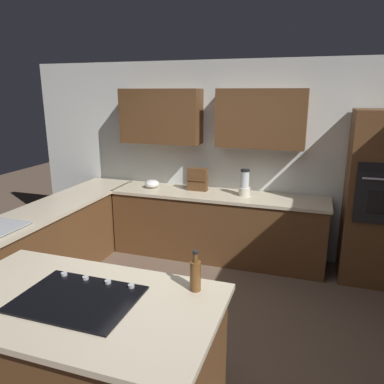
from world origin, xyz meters
The scene contains 14 objects.
ground_plane centered at (0.00, 0.00, 0.00)m, with size 14.00×14.00×0.00m, color brown.
wall_back centered at (0.07, -2.04, 1.45)m, with size 6.00×0.44×2.60m.
lower_cabinets_back centered at (0.10, -1.72, 0.43)m, with size 2.80×0.60×0.86m, color brown.
countertop_back centered at (0.10, -1.72, 0.88)m, with size 2.84×0.64×0.04m, color beige.
lower_cabinets_side centered at (1.82, -0.55, 0.43)m, with size 0.60×2.90×0.86m, color brown.
countertop_side centered at (1.82, -0.55, 0.88)m, with size 0.64×2.94×0.04m, color beige.
island_base centered at (0.31, 1.06, 0.43)m, with size 1.77×0.97×0.86m, color brown.
island_top centered at (0.31, 1.06, 0.88)m, with size 1.85×1.05×0.04m, color beige.
wall_oven centered at (-1.85, -1.72, 1.01)m, with size 0.80×0.66×2.01m.
cooktop centered at (0.31, 1.05, 0.91)m, with size 0.76×0.56×0.03m.
blender centered at (-0.25, -1.74, 1.05)m, with size 0.15×0.15×0.35m.
mixing_bowl centered at (1.05, -1.74, 0.96)m, with size 0.20×0.20×0.11m, color white.
spice_rack centered at (0.40, -1.80, 1.05)m, with size 0.27×0.11×0.31m.
second_bottle centered at (-0.37, 0.70, 1.01)m, with size 0.08×0.08×0.29m.
Camera 1 is at (-1.06, 2.85, 2.20)m, focal length 34.75 mm.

